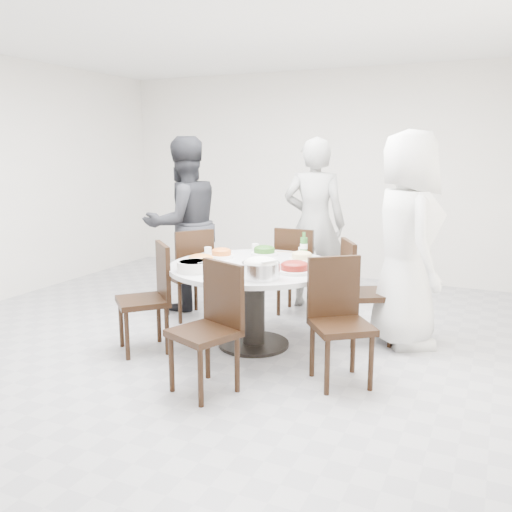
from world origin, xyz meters
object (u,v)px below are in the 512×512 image
at_px(beverage_bottle, 304,245).
at_px(soup_bowl, 194,266).
at_px(chair_ne, 367,292).
at_px(chair_n, 299,270).
at_px(chair_s, 204,330).
at_px(chair_nw, 188,273).
at_px(rice_bowl, 261,270).
at_px(chair_se, 342,323).
at_px(diner_left, 184,224).
at_px(dining_table, 254,306).
at_px(chair_sw, 142,299).
at_px(diner_right, 407,240).
at_px(diner_middle, 314,224).

bearing_deg(beverage_bottle, soup_bowl, -122.32).
distance_m(chair_ne, beverage_bottle, 0.73).
xyz_separation_m(chair_n, chair_s, (0.04, -2.12, 0.00)).
bearing_deg(chair_nw, chair_s, 68.90).
xyz_separation_m(chair_n, rice_bowl, (0.24, -1.54, 0.34)).
distance_m(chair_se, soup_bowl, 1.32).
distance_m(chair_ne, diner_left, 2.17).
height_order(chair_s, beverage_bottle, beverage_bottle).
height_order(dining_table, chair_sw, chair_sw).
bearing_deg(dining_table, chair_n, 88.45).
bearing_deg(chair_sw, rice_bowl, 47.66).
bearing_deg(diner_right, chair_s, 117.25).
distance_m(diner_right, rice_bowl, 1.43).
height_order(dining_table, beverage_bottle, beverage_bottle).
xyz_separation_m(diner_right, diner_middle, (-1.13, 0.80, -0.02)).
relative_size(dining_table, rice_bowl, 4.96).
height_order(chair_ne, chair_n, same).
distance_m(chair_sw, beverage_bottle, 1.57).
relative_size(rice_bowl, beverage_bottle, 1.29).
distance_m(chair_nw, beverage_bottle, 1.33).
relative_size(chair_s, beverage_bottle, 4.04).
distance_m(diner_right, beverage_bottle, 0.94).
xyz_separation_m(diner_right, soup_bowl, (-1.55, -1.08, -0.17)).
height_order(rice_bowl, soup_bowl, rice_bowl).
xyz_separation_m(chair_ne, diner_middle, (-0.82, 0.89, 0.47)).
bearing_deg(rice_bowl, chair_s, -108.67).
height_order(chair_ne, rice_bowl, chair_ne).
xyz_separation_m(chair_nw, chair_s, (1.07, -1.51, 0.00)).
relative_size(chair_ne, chair_se, 1.00).
bearing_deg(chair_se, beverage_bottle, 86.65).
height_order(chair_n, beverage_bottle, beverage_bottle).
bearing_deg(diner_middle, rice_bowl, 87.66).
xyz_separation_m(chair_ne, diner_right, (0.31, 0.10, 0.49)).
xyz_separation_m(chair_ne, beverage_bottle, (-0.62, -0.00, 0.39)).
xyz_separation_m(chair_sw, diner_left, (-0.38, 1.30, 0.47)).
bearing_deg(chair_se, chair_nw, 116.68).
bearing_deg(chair_sw, diner_right, 72.95).
bearing_deg(dining_table, rice_bowl, -58.84).
relative_size(chair_n, soup_bowl, 3.36).
bearing_deg(diner_middle, soup_bowl, 69.35).
relative_size(chair_n, diner_right, 0.49).
height_order(chair_ne, diner_middle, diner_middle).
relative_size(dining_table, chair_nw, 1.58).
bearing_deg(chair_se, soup_bowl, 142.63).
height_order(chair_n, diner_right, diner_right).
bearing_deg(chair_s, beverage_bottle, 103.42).
relative_size(chair_ne, rice_bowl, 3.14).
bearing_deg(rice_bowl, dining_table, 121.16).
distance_m(chair_n, soup_bowl, 1.63).
xyz_separation_m(dining_table, chair_nw, (-0.99, 0.49, 0.10)).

